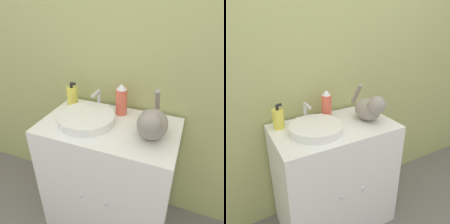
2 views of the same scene
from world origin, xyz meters
TOP-DOWN VIEW (x-y plane):
  - wall_back at (0.00, 0.52)m, footprint 6.00×0.05m
  - vanity_cabinet at (0.00, 0.24)m, footprint 0.81×0.49m
  - sink_basin at (-0.14, 0.22)m, footprint 0.33×0.33m
  - faucet at (-0.14, 0.39)m, footprint 0.14×0.11m
  - cat at (0.25, 0.20)m, footprint 0.17×0.34m
  - soap_bottle at (-0.32, 0.38)m, footprint 0.07×0.07m
  - spray_bottle at (0.02, 0.39)m, footprint 0.07×0.07m

SIDE VIEW (x-z plane):
  - vanity_cabinet at x=0.00m, z-range 0.00..0.81m
  - sink_basin at x=-0.14m, z-range 0.81..0.86m
  - faucet at x=-0.14m, z-range 0.80..0.94m
  - soap_bottle at x=-0.32m, z-range 0.80..0.96m
  - cat at x=0.25m, z-range 0.79..1.02m
  - spray_bottle at x=0.02m, z-range 0.81..1.01m
  - wall_back at x=0.00m, z-range 0.00..2.50m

